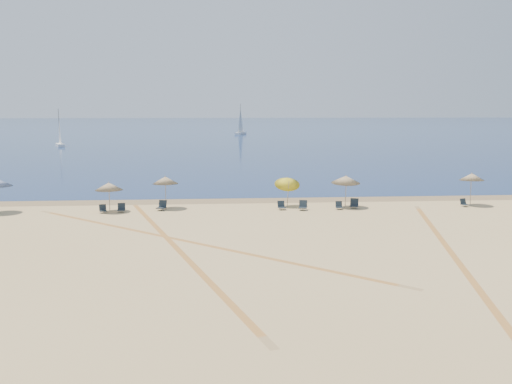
# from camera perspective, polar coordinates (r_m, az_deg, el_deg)

# --- Properties ---
(ground) EXTENTS (160.00, 160.00, 0.00)m
(ground) POSITION_cam_1_polar(r_m,az_deg,el_deg) (22.31, 4.06, -11.09)
(ground) COLOR tan
(ground) RESTS_ON ground
(ocean) EXTENTS (500.00, 500.00, 0.00)m
(ocean) POSITION_cam_1_polar(r_m,az_deg,el_deg) (245.90, -3.73, 6.90)
(ocean) COLOR #0C2151
(ocean) RESTS_ON ground
(wet_sand) EXTENTS (500.00, 500.00, 0.00)m
(wet_sand) POSITION_cam_1_polar(r_m,az_deg,el_deg) (45.50, -0.39, -0.86)
(wet_sand) COLOR olive
(wet_sand) RESTS_ON ground
(umbrella_1) EXTENTS (2.02, 2.02, 2.22)m
(umbrella_1) POSITION_cam_1_polar(r_m,az_deg,el_deg) (41.69, -15.03, 0.57)
(umbrella_1) COLOR gray
(umbrella_1) RESTS_ON ground
(umbrella_2) EXTENTS (1.95, 1.96, 2.50)m
(umbrella_2) POSITION_cam_1_polar(r_m,az_deg,el_deg) (42.10, -9.39, 1.22)
(umbrella_2) COLOR gray
(umbrella_2) RESTS_ON ground
(umbrella_3) EXTENTS (1.95, 2.00, 2.64)m
(umbrella_3) POSITION_cam_1_polar(r_m,az_deg,el_deg) (42.44, 3.28, 1.11)
(umbrella_3) COLOR gray
(umbrella_3) RESTS_ON ground
(umbrella_4) EXTENTS (2.19, 2.22, 2.53)m
(umbrella_4) POSITION_cam_1_polar(r_m,az_deg,el_deg) (42.57, 9.31, 1.30)
(umbrella_4) COLOR gray
(umbrella_4) RESTS_ON ground
(umbrella_5) EXTENTS (1.90, 1.92, 2.59)m
(umbrella_5) POSITION_cam_1_polar(r_m,az_deg,el_deg) (46.10, 21.49, 1.48)
(umbrella_5) COLOR gray
(umbrella_5) RESTS_ON ground
(chair_1) EXTENTS (0.66, 0.71, 0.60)m
(chair_1) POSITION_cam_1_polar(r_m,az_deg,el_deg) (41.55, -15.61, -1.73)
(chair_1) COLOR black
(chair_1) RESTS_ON ground
(chair_2) EXTENTS (0.58, 0.66, 0.65)m
(chair_2) POSITION_cam_1_polar(r_m,az_deg,el_deg) (41.48, -13.80, -1.65)
(chair_2) COLOR black
(chair_2) RESTS_ON ground
(chair_3) EXTENTS (0.82, 0.88, 0.74)m
(chair_3) POSITION_cam_1_polar(r_m,az_deg,el_deg) (41.62, -9.74, -1.43)
(chair_3) COLOR black
(chair_3) RESTS_ON ground
(chair_4) EXTENTS (0.61, 0.69, 0.64)m
(chair_4) POSITION_cam_1_polar(r_m,az_deg,el_deg) (41.34, 2.66, -1.44)
(chair_4) COLOR black
(chair_4) RESTS_ON ground
(chair_5) EXTENTS (0.75, 0.82, 0.72)m
(chair_5) POSITION_cam_1_polar(r_m,az_deg,el_deg) (41.26, 4.90, -1.44)
(chair_5) COLOR black
(chair_5) RESTS_ON ground
(chair_6) EXTENTS (0.54, 0.62, 0.59)m
(chair_6) POSITION_cam_1_polar(r_m,az_deg,el_deg) (41.92, 8.61, -1.42)
(chair_6) COLOR black
(chair_6) RESTS_ON ground
(chair_7) EXTENTS (0.82, 0.88, 0.74)m
(chair_7) POSITION_cam_1_polar(r_m,az_deg,el_deg) (42.49, 10.15, -1.24)
(chair_7) COLOR black
(chair_7) RESTS_ON ground
(chair_8) EXTENTS (0.63, 0.69, 0.60)m
(chair_8) POSITION_cam_1_polar(r_m,az_deg,el_deg) (45.57, 20.78, -1.08)
(chair_8) COLOR black
(chair_8) RESTS_ON ground
(sailboat_0) EXTENTS (3.75, 6.07, 8.88)m
(sailboat_0) POSITION_cam_1_polar(r_m,az_deg,el_deg) (161.32, -1.61, 6.94)
(sailboat_0) COLOR white
(sailboat_0) RESTS_ON ocean
(sailboat_1) EXTENTS (3.02, 5.14, 7.48)m
(sailboat_1) POSITION_cam_1_polar(r_m,az_deg,el_deg) (117.50, -19.70, 5.59)
(sailboat_1) COLOR white
(sailboat_1) RESTS_ON ocean
(tire_tracks) EXTENTS (51.57, 42.05, 0.00)m
(tire_tracks) POSITION_cam_1_polar(r_m,az_deg,el_deg) (30.49, 0.72, -5.63)
(tire_tracks) COLOR tan
(tire_tracks) RESTS_ON ground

